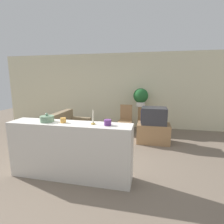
{
  "coord_description": "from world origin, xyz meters",
  "views": [
    {
      "loc": [
        1.36,
        -3.03,
        1.77
      ],
      "look_at": [
        0.32,
        1.74,
        0.85
      ],
      "focal_mm": 28.0,
      "sensor_mm": 36.0,
      "label": 1
    }
  ],
  "objects_px": {
    "television": "(154,116)",
    "decorative_bowl": "(47,119)",
    "couch": "(65,133)",
    "potted_plant": "(141,97)",
    "wooden_chair": "(126,118)"
  },
  "relations": [
    {
      "from": "wooden_chair",
      "to": "potted_plant",
      "type": "bearing_deg",
      "value": 39.58
    },
    {
      "from": "wooden_chair",
      "to": "potted_plant",
      "type": "xyz_separation_m",
      "value": [
        0.46,
        0.38,
        0.7
      ]
    },
    {
      "from": "television",
      "to": "decorative_bowl",
      "type": "relative_size",
      "value": 2.84
    },
    {
      "from": "couch",
      "to": "decorative_bowl",
      "type": "distance_m",
      "value": 1.8
    },
    {
      "from": "couch",
      "to": "television",
      "type": "height_order",
      "value": "television"
    },
    {
      "from": "television",
      "to": "potted_plant",
      "type": "bearing_deg",
      "value": 111.2
    },
    {
      "from": "television",
      "to": "wooden_chair",
      "type": "bearing_deg",
      "value": 140.24
    },
    {
      "from": "television",
      "to": "couch",
      "type": "bearing_deg",
      "value": -165.55
    },
    {
      "from": "potted_plant",
      "to": "wooden_chair",
      "type": "bearing_deg",
      "value": -140.42
    },
    {
      "from": "potted_plant",
      "to": "decorative_bowl",
      "type": "distance_m",
      "value": 3.6
    },
    {
      "from": "potted_plant",
      "to": "decorative_bowl",
      "type": "relative_size",
      "value": 2.55
    },
    {
      "from": "decorative_bowl",
      "to": "potted_plant",
      "type": "bearing_deg",
      "value": 65.79
    },
    {
      "from": "couch",
      "to": "television",
      "type": "bearing_deg",
      "value": 14.45
    },
    {
      "from": "television",
      "to": "potted_plant",
      "type": "relative_size",
      "value": 1.12
    },
    {
      "from": "couch",
      "to": "wooden_chair",
      "type": "distance_m",
      "value": 2.03
    }
  ]
}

